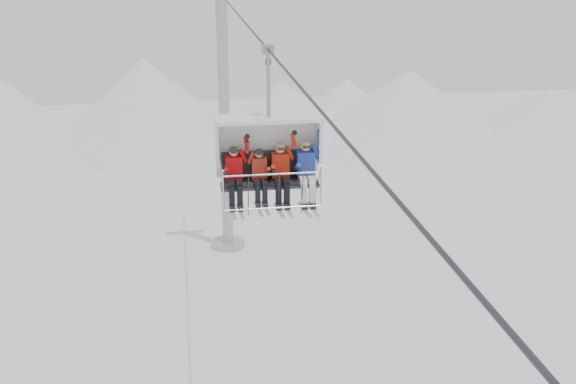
{
  "coord_description": "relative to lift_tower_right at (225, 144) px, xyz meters",
  "views": [
    {
      "loc": [
        -2.14,
        -14.26,
        15.83
      ],
      "look_at": [
        0.0,
        0.0,
        10.77
      ],
      "focal_mm": 45.0,
      "sensor_mm": 36.0,
      "label": 1
    }
  ],
  "objects": [
    {
      "name": "haul_cable",
      "position": [
        0.0,
        -22.0,
        7.52
      ],
      "size": [
        0.06,
        50.0,
        0.06
      ],
      "primitive_type": "cylinder",
      "rotation": [
        1.57,
        0.0,
        0.0
      ],
      "color": "#2F3035",
      "rests_on": "lift_tower_left"
    },
    {
      "name": "lift_tower_right",
      "position": [
        0.0,
        0.0,
        0.0
      ],
      "size": [
        2.0,
        1.8,
        13.48
      ],
      "color": "#A4A6AB",
      "rests_on": "ground"
    },
    {
      "name": "chairlift_carrier",
      "position": [
        0.0,
        -18.59,
        4.96
      ],
      "size": [
        2.68,
        1.17,
        3.98
      ],
      "color": "black",
      "rests_on": "haul_cable"
    },
    {
      "name": "skier_far_right",
      "position": [
        0.94,
        -18.89,
        4.48
      ],
      "size": [
        0.45,
        1.69,
        1.78
      ],
      "color": "#253DA1",
      "rests_on": "chairlift_carrier"
    },
    {
      "name": "skier_far_left",
      "position": [
        -0.91,
        -18.9,
        4.44
      ],
      "size": [
        0.42,
        1.69,
        1.67
      ],
      "color": "#B9080B",
      "rests_on": "chairlift_carrier"
    },
    {
      "name": "ridgeline",
      "position": [
        -1.58,
        20.05,
        -2.94
      ],
      "size": [
        72.0,
        21.0,
        7.0
      ],
      "color": "white",
      "rests_on": "ground"
    },
    {
      "name": "skier_center_left",
      "position": [
        -0.27,
        -18.91,
        4.4
      ],
      "size": [
        0.38,
        1.69,
        1.53
      ],
      "color": "#A32A19",
      "rests_on": "chairlift_carrier"
    },
    {
      "name": "skier_center_right",
      "position": [
        0.28,
        -18.9,
        4.46
      ],
      "size": [
        0.44,
        1.69,
        1.73
      ],
      "color": "#B5210B",
      "rests_on": "chairlift_carrier"
    }
  ]
}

